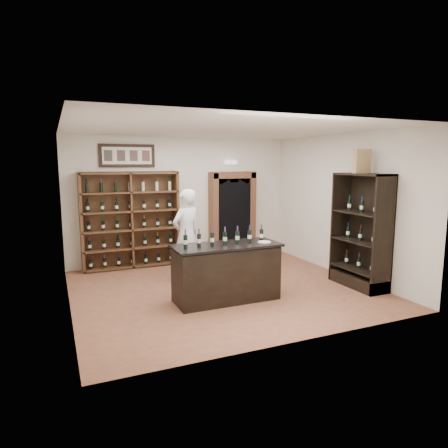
# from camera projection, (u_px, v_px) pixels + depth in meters

# --- Properties ---
(floor) EXTENTS (5.50, 5.50, 0.00)m
(floor) POSITION_uv_depth(u_px,v_px,m) (223.00, 289.00, 7.67)
(floor) COLOR #985C3D
(floor) RESTS_ON ground
(ceiling) EXTENTS (5.50, 5.50, 0.00)m
(ceiling) POSITION_uv_depth(u_px,v_px,m) (223.00, 129.00, 7.21)
(ceiling) COLOR white
(ceiling) RESTS_ON wall_back
(wall_back) EXTENTS (5.50, 0.04, 3.00)m
(wall_back) POSITION_uv_depth(u_px,v_px,m) (183.00, 200.00, 9.71)
(wall_back) COLOR silver
(wall_back) RESTS_ON ground
(wall_left) EXTENTS (0.04, 5.00, 3.00)m
(wall_left) POSITION_uv_depth(u_px,v_px,m) (65.00, 220.00, 6.36)
(wall_left) COLOR silver
(wall_left) RESTS_ON ground
(wall_right) EXTENTS (0.04, 5.00, 3.00)m
(wall_right) POSITION_uv_depth(u_px,v_px,m) (341.00, 205.00, 8.52)
(wall_right) COLOR silver
(wall_right) RESTS_ON ground
(wine_shelf) EXTENTS (2.20, 0.38, 2.20)m
(wine_shelf) POSITION_uv_depth(u_px,v_px,m) (131.00, 220.00, 9.10)
(wine_shelf) COLOR brown
(wine_shelf) RESTS_ON ground
(framed_picture) EXTENTS (1.25, 0.04, 0.52)m
(framed_picture) POSITION_uv_depth(u_px,v_px,m) (127.00, 156.00, 9.01)
(framed_picture) COLOR black
(framed_picture) RESTS_ON wall_back
(arched_doorway) EXTENTS (1.17, 0.35, 2.17)m
(arched_doorway) POSITION_uv_depth(u_px,v_px,m) (232.00, 213.00, 10.10)
(arched_doorway) COLOR black
(arched_doorway) RESTS_ON ground
(emergency_light) EXTENTS (0.30, 0.10, 0.10)m
(emergency_light) POSITION_uv_depth(u_px,v_px,m) (231.00, 162.00, 9.99)
(emergency_light) COLOR white
(emergency_light) RESTS_ON wall_back
(tasting_counter) EXTENTS (1.88, 0.78, 1.00)m
(tasting_counter) POSITION_uv_depth(u_px,v_px,m) (226.00, 273.00, 6.97)
(tasting_counter) COLOR black
(tasting_counter) RESTS_ON ground
(counter_bottle_0) EXTENTS (0.07, 0.07, 0.30)m
(counter_bottle_0) POSITION_uv_depth(u_px,v_px,m) (185.00, 241.00, 6.65)
(counter_bottle_0) COLOR black
(counter_bottle_0) RESTS_ON tasting_counter
(counter_bottle_1) EXTENTS (0.07, 0.07, 0.30)m
(counter_bottle_1) POSITION_uv_depth(u_px,v_px,m) (199.00, 240.00, 6.74)
(counter_bottle_1) COLOR black
(counter_bottle_1) RESTS_ON tasting_counter
(counter_bottle_2) EXTENTS (0.07, 0.07, 0.30)m
(counter_bottle_2) POSITION_uv_depth(u_px,v_px,m) (212.00, 239.00, 6.83)
(counter_bottle_2) COLOR black
(counter_bottle_2) RESTS_ON tasting_counter
(counter_bottle_3) EXTENTS (0.07, 0.07, 0.30)m
(counter_bottle_3) POSITION_uv_depth(u_px,v_px,m) (225.00, 238.00, 6.93)
(counter_bottle_3) COLOR black
(counter_bottle_3) RESTS_ON tasting_counter
(counter_bottle_4) EXTENTS (0.07, 0.07, 0.30)m
(counter_bottle_4) POSITION_uv_depth(u_px,v_px,m) (237.00, 237.00, 7.02)
(counter_bottle_4) COLOR black
(counter_bottle_4) RESTS_ON tasting_counter
(counter_bottle_5) EXTENTS (0.07, 0.07, 0.30)m
(counter_bottle_5) POSITION_uv_depth(u_px,v_px,m) (250.00, 236.00, 7.12)
(counter_bottle_5) COLOR black
(counter_bottle_5) RESTS_ON tasting_counter
(counter_bottle_6) EXTENTS (0.07, 0.07, 0.30)m
(counter_bottle_6) POSITION_uv_depth(u_px,v_px,m) (261.00, 235.00, 7.21)
(counter_bottle_6) COLOR black
(counter_bottle_6) RESTS_ON tasting_counter
(side_cabinet) EXTENTS (0.48, 1.20, 2.20)m
(side_cabinet) POSITION_uv_depth(u_px,v_px,m) (361.00, 248.00, 7.73)
(side_cabinet) COLOR black
(side_cabinet) RESTS_ON ground
(shopkeeper) EXTENTS (0.81, 0.69, 1.87)m
(shopkeeper) POSITION_uv_depth(u_px,v_px,m) (186.00, 235.00, 8.17)
(shopkeeper) COLOR white
(shopkeeper) RESTS_ON ground
(plate) EXTENTS (0.23, 0.23, 0.02)m
(plate) POSITION_uv_depth(u_px,v_px,m) (264.00, 242.00, 7.05)
(plate) COLOR silver
(plate) RESTS_ON tasting_counter
(wine_crate) EXTENTS (0.33, 0.18, 0.45)m
(wine_crate) POSITION_uv_depth(u_px,v_px,m) (362.00, 161.00, 7.47)
(wine_crate) COLOR tan
(wine_crate) RESTS_ON side_cabinet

